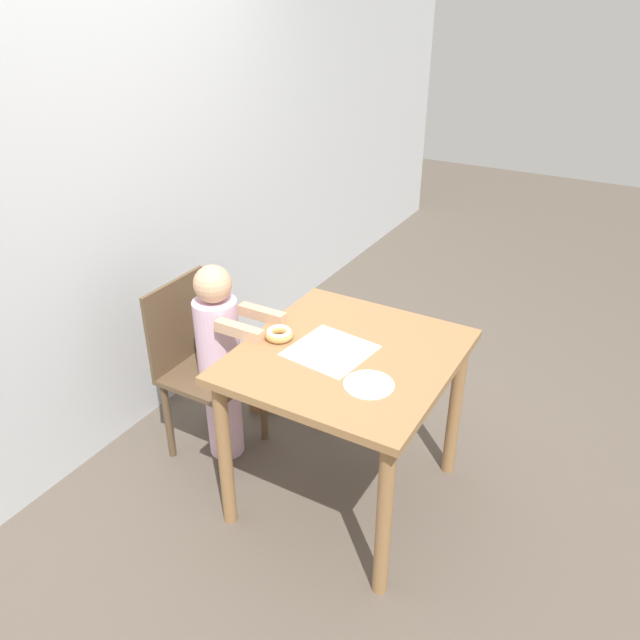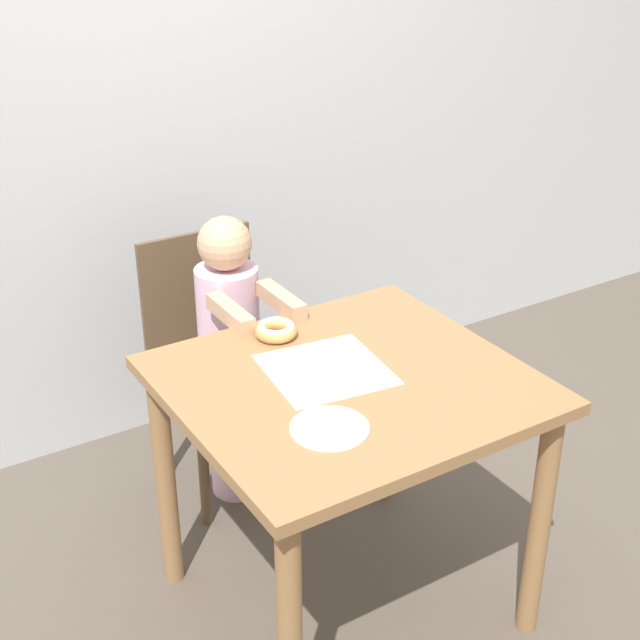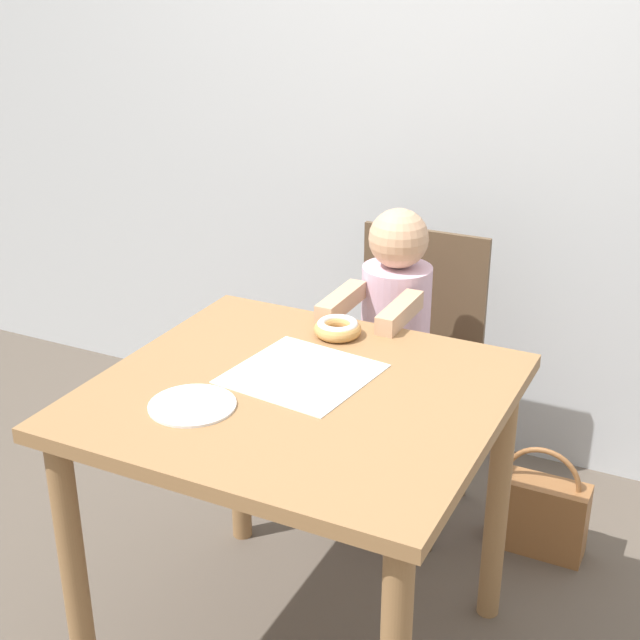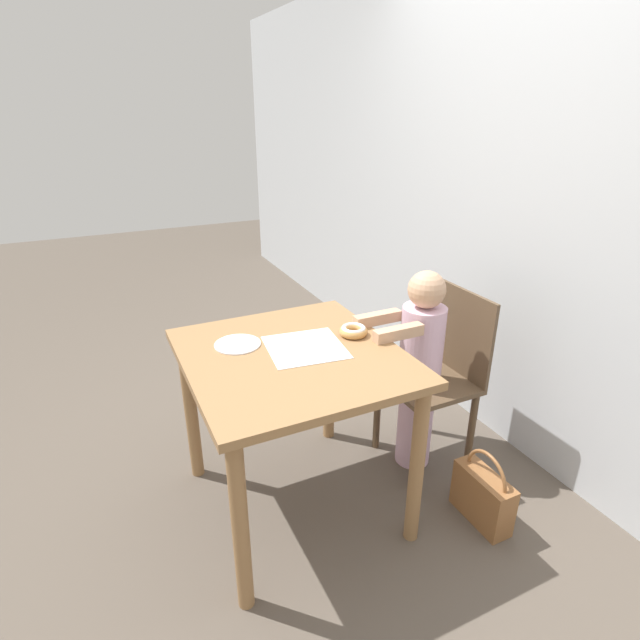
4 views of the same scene
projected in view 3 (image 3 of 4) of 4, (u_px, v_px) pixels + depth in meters
The scene contains 8 objects.
wall_back at pixel (476, 97), 2.88m from camera, with size 8.00×0.05×2.50m.
dining_table at pixel (299, 437), 2.08m from camera, with size 0.91×0.85×0.78m.
chair at pixel (407, 370), 2.80m from camera, with size 0.41×0.40×0.90m.
child_figure at pixel (393, 366), 2.68m from camera, with size 0.22×0.42×1.03m.
donut at pixel (338, 328), 2.29m from camera, with size 0.12×0.12×0.04m.
napkin at pixel (302, 374), 2.10m from camera, with size 0.34×0.34×0.00m.
handbag at pixel (538, 512), 2.68m from camera, with size 0.29×0.11×0.35m.
plate at pixel (192, 405), 1.95m from camera, with size 0.19×0.19×0.01m.
Camera 3 is at (0.84, -1.60, 1.72)m, focal length 50.00 mm.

